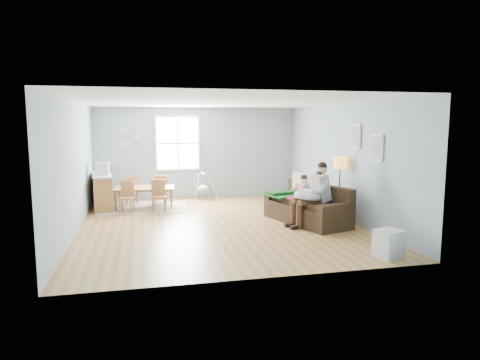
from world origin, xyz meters
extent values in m
cube|color=#9A6436|center=(0.00, 0.00, -0.04)|extent=(8.40, 9.40, 0.08)
cube|color=white|center=(0.00, 0.00, 3.00)|extent=(8.40, 9.40, 0.60)
cube|color=#89A5B3|center=(0.00, 4.66, 1.35)|extent=(8.40, 0.08, 3.90)
cube|color=#89A5B3|center=(0.00, -4.66, 1.35)|extent=(8.40, 0.08, 3.90)
cube|color=#89A5B3|center=(-4.16, 0.00, 1.35)|extent=(0.08, 9.40, 3.90)
cube|color=#89A5B3|center=(4.16, 0.00, 1.35)|extent=(0.08, 9.40, 3.90)
cube|color=silver|center=(-0.60, 3.47, 1.65)|extent=(1.32, 0.06, 1.62)
cube|color=white|center=(-0.60, 3.44, 1.65)|extent=(1.20, 0.02, 1.50)
cube|color=silver|center=(-0.60, 3.43, 1.65)|extent=(1.20, 0.03, 0.04)
cube|color=silver|center=(-0.60, 3.43, 1.65)|extent=(0.04, 0.03, 1.50)
cube|color=silver|center=(2.97, -1.50, 1.75)|extent=(0.04, 0.44, 0.54)
cube|color=slate|center=(2.94, -1.50, 1.75)|extent=(0.01, 0.36, 0.46)
cube|color=silver|center=(2.97, -0.60, 1.95)|extent=(0.04, 0.44, 0.54)
cube|color=slate|center=(2.94, -0.60, 1.95)|extent=(0.01, 0.36, 0.46)
cylinder|color=#95A7B3|center=(-2.10, 3.47, 2.05)|extent=(0.24, 0.02, 0.24)
cylinder|color=#95A7B3|center=(-1.75, 3.47, 1.85)|extent=(0.26, 0.02, 0.26)
cylinder|color=#95A7B3|center=(-2.15, 3.47, 1.65)|extent=(0.28, 0.02, 0.28)
cube|color=black|center=(1.96, -0.33, 0.21)|extent=(1.50, 2.30, 0.43)
cube|color=black|center=(2.30, -0.22, 0.64)|extent=(0.83, 2.09, 0.44)
cube|color=black|center=(2.25, -1.25, 0.51)|extent=(0.93, 0.46, 0.16)
cube|color=black|center=(1.68, 0.59, 0.51)|extent=(0.93, 0.46, 0.16)
cube|color=#166022|center=(1.73, 0.34, 0.55)|extent=(1.16, 1.05, 0.04)
cube|color=beige|center=(2.07, 0.29, 0.79)|extent=(0.30, 0.55, 0.53)
cube|color=gray|center=(2.15, -0.60, 0.84)|extent=(0.46, 0.52, 0.62)
sphere|color=tan|center=(2.21, -0.59, 1.25)|extent=(0.23, 0.23, 0.23)
sphere|color=black|center=(2.21, -0.59, 1.29)|extent=(0.22, 0.22, 0.22)
cylinder|color=#3A2315|center=(1.81, -0.80, 0.55)|extent=(0.50, 0.27, 0.16)
cylinder|color=#3A2315|center=(1.76, -0.58, 0.55)|extent=(0.50, 0.27, 0.16)
cylinder|color=#3A2315|center=(1.59, -0.85, 0.26)|extent=(0.13, 0.13, 0.53)
cylinder|color=#3A2315|center=(1.54, -0.63, 0.26)|extent=(0.13, 0.13, 0.53)
cube|color=black|center=(1.51, -0.87, 0.04)|extent=(0.26, 0.16, 0.08)
cube|color=black|center=(1.46, -0.65, 0.04)|extent=(0.26, 0.16, 0.08)
torus|color=#A8BCD2|center=(1.83, -0.69, 0.67)|extent=(0.77, 0.76, 0.24)
cylinder|color=silver|center=(1.83, -0.69, 0.76)|extent=(0.29, 0.33, 0.14)
sphere|color=tan|center=(1.75, -0.53, 0.78)|extent=(0.11, 0.11, 0.11)
cube|color=silver|center=(1.95, -0.12, 0.71)|extent=(0.30, 0.32, 0.36)
sphere|color=tan|center=(1.98, -0.11, 0.96)|extent=(0.17, 0.17, 0.17)
sphere|color=black|center=(1.98, -0.11, 0.98)|extent=(0.17, 0.17, 0.17)
cylinder|color=#F73C8F|center=(1.75, -0.26, 0.55)|extent=(0.31, 0.18, 0.09)
cylinder|color=#F73C8F|center=(1.70, -0.13, 0.55)|extent=(0.31, 0.18, 0.09)
cylinder|color=#F73C8F|center=(1.61, -0.31, 0.38)|extent=(0.08, 0.08, 0.30)
cylinder|color=#F73C8F|center=(1.57, -0.17, 0.38)|extent=(0.08, 0.08, 0.30)
cylinder|color=black|center=(2.80, -0.25, 0.01)|extent=(0.26, 0.26, 0.03)
cylinder|color=black|center=(2.80, -0.25, 0.65)|extent=(0.03, 0.03, 1.29)
cylinder|color=orange|center=(2.80, -0.25, 1.34)|extent=(0.29, 0.29, 0.26)
cube|color=silver|center=(2.37, -3.02, 0.23)|extent=(0.51, 0.48, 0.47)
cube|color=black|center=(2.19, -3.07, 0.23)|extent=(0.12, 0.31, 0.37)
cube|color=gray|center=(-1.60, 2.22, 0.01)|extent=(2.34, 1.86, 0.01)
imported|color=olive|center=(-1.60, 2.22, 0.28)|extent=(1.64, 1.01, 0.55)
cube|color=olive|center=(-2.05, 1.63, 0.38)|extent=(0.41, 0.41, 0.03)
cube|color=olive|center=(-2.02, 1.79, 0.59)|extent=(0.34, 0.10, 0.39)
cylinder|color=olive|center=(-2.22, 1.52, 0.19)|extent=(0.04, 0.04, 0.38)
cylinder|color=olive|center=(-1.93, 1.46, 0.19)|extent=(0.04, 0.04, 0.38)
cylinder|color=olive|center=(-2.16, 1.80, 0.19)|extent=(0.04, 0.04, 0.38)
cylinder|color=olive|center=(-1.88, 1.75, 0.19)|extent=(0.04, 0.04, 0.38)
cube|color=olive|center=(-1.25, 1.57, 0.39)|extent=(0.38, 0.38, 0.03)
cube|color=olive|center=(-1.26, 1.73, 0.61)|extent=(0.35, 0.05, 0.40)
cylinder|color=olive|center=(-1.40, 1.41, 0.20)|extent=(0.04, 0.04, 0.39)
cylinder|color=olive|center=(-1.10, 1.42, 0.20)|extent=(0.04, 0.04, 0.39)
cylinder|color=olive|center=(-1.41, 1.71, 0.20)|extent=(0.04, 0.04, 0.39)
cylinder|color=olive|center=(-1.11, 1.72, 0.20)|extent=(0.04, 0.04, 0.39)
cube|color=olive|center=(-1.95, 2.87, 0.38)|extent=(0.37, 0.37, 0.03)
cube|color=olive|center=(-1.94, 2.70, 0.59)|extent=(0.34, 0.05, 0.39)
cylinder|color=olive|center=(-1.81, 3.02, 0.19)|extent=(0.04, 0.04, 0.38)
cylinder|color=olive|center=(-2.10, 3.00, 0.19)|extent=(0.04, 0.04, 0.38)
cylinder|color=olive|center=(-1.79, 2.73, 0.19)|extent=(0.04, 0.04, 0.38)
cylinder|color=olive|center=(-2.08, 2.71, 0.19)|extent=(0.04, 0.04, 0.38)
cube|color=olive|center=(-1.15, 2.80, 0.39)|extent=(0.38, 0.38, 0.03)
cube|color=olive|center=(-1.16, 2.63, 0.61)|extent=(0.35, 0.05, 0.40)
cylinder|color=olive|center=(-1.00, 2.94, 0.20)|extent=(0.04, 0.04, 0.39)
cylinder|color=olive|center=(-1.29, 2.95, 0.20)|extent=(0.04, 0.04, 0.39)
cylinder|color=olive|center=(-1.01, 2.65, 0.20)|extent=(0.04, 0.04, 0.39)
cylinder|color=olive|center=(-1.30, 2.66, 0.20)|extent=(0.04, 0.04, 0.39)
cube|color=olive|center=(-2.70, 2.50, 0.44)|extent=(0.62, 1.64, 0.89)
cube|color=silver|center=(-2.70, 2.50, 0.90)|extent=(0.66, 1.68, 0.04)
cube|color=silver|center=(-2.65, 2.19, 1.07)|extent=(0.34, 0.32, 0.32)
cube|color=black|center=(-2.80, 2.19, 1.07)|extent=(0.02, 0.26, 0.22)
cylinder|color=silver|center=(0.08, 3.10, 0.78)|extent=(0.09, 0.44, 0.04)
ellipsoid|color=#BEB6A8|center=(0.08, 3.10, 0.34)|extent=(0.32, 0.32, 0.20)
cylinder|color=silver|center=(0.08, 3.10, 0.56)|extent=(0.01, 0.01, 0.36)
cylinder|color=silver|center=(-0.13, 2.82, 0.40)|extent=(0.25, 0.32, 0.78)
cylinder|color=silver|center=(0.36, 2.88, 0.40)|extent=(0.31, 0.26, 0.78)
cylinder|color=silver|center=(-0.20, 3.32, 0.40)|extent=(0.31, 0.26, 0.78)
cylinder|color=silver|center=(0.30, 3.38, 0.40)|extent=(0.25, 0.32, 0.78)
camera|label=1|loc=(-1.63, -9.26, 2.25)|focal=32.00mm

